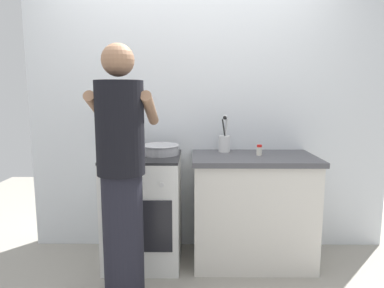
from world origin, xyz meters
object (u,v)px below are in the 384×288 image
at_px(person, 122,180).
at_px(spice_bottle, 259,150).
at_px(mixing_bowl, 161,149).
at_px(stove_range, 144,209).
at_px(pot, 125,148).
at_px(utensil_crock, 224,141).

bearing_deg(person, spice_bottle, 32.95).
height_order(mixing_bowl, person, person).
bearing_deg(person, mixing_bowl, 74.99).
relative_size(stove_range, pot, 3.62).
xyz_separation_m(pot, mixing_bowl, (0.28, 0.05, -0.02)).
relative_size(mixing_bowl, utensil_crock, 0.98).
bearing_deg(mixing_bowl, stove_range, -160.62).
relative_size(pot, person, 0.15).
height_order(stove_range, mixing_bowl, mixing_bowl).
xyz_separation_m(pot, person, (0.10, -0.62, -0.10)).
distance_m(pot, spice_bottle, 1.09).
height_order(pot, spice_bottle, pot).
bearing_deg(pot, mixing_bowl, 10.91).
bearing_deg(pot, stove_range, 1.94).
distance_m(utensil_crock, person, 1.09).
xyz_separation_m(mixing_bowl, utensil_crock, (0.54, 0.14, 0.04)).
height_order(pot, person, person).
xyz_separation_m(stove_range, mixing_bowl, (0.14, 0.05, 0.50)).
relative_size(stove_range, utensil_crock, 2.83).
bearing_deg(mixing_bowl, pot, -169.09).
bearing_deg(spice_bottle, mixing_bowl, 177.67).
bearing_deg(stove_range, mixing_bowl, 19.38).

